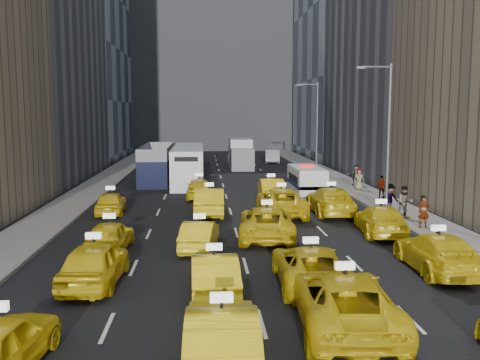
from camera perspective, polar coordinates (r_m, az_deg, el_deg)
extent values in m
plane|color=black|center=(20.08, 1.05, -10.70)|extent=(160.00, 160.00, 0.00)
cube|color=gray|center=(45.31, -15.16, -0.75)|extent=(3.00, 90.00, 0.15)
cube|color=gray|center=(46.09, 11.39, -0.50)|extent=(3.00, 90.00, 0.15)
cube|color=slate|center=(45.05, -13.35, -0.72)|extent=(0.15, 90.00, 0.18)
cube|color=slate|center=(45.73, 9.64, -0.51)|extent=(0.15, 90.00, 0.18)
cube|color=slate|center=(92.08, -3.00, 15.88)|extent=(30.00, 12.00, 40.00)
cylinder|color=#595B60|center=(32.96, 15.54, 4.06)|extent=(0.20, 0.20, 9.00)
cylinder|color=#595B60|center=(32.73, 14.28, 11.61)|extent=(1.80, 0.12, 0.12)
cube|color=slate|center=(32.46, 12.74, 11.61)|extent=(0.50, 0.22, 0.12)
cylinder|color=#595B60|center=(52.22, 8.20, 5.34)|extent=(0.20, 0.20, 9.00)
cylinder|color=#595B60|center=(52.08, 7.30, 10.08)|extent=(1.80, 0.12, 0.12)
cube|color=slate|center=(51.91, 6.31, 10.05)|extent=(0.50, 0.22, 0.12)
imported|color=yellow|center=(13.33, -1.96, -16.57)|extent=(1.80, 4.94, 1.62)
imported|color=yellow|center=(16.04, 11.03, -12.50)|extent=(3.11, 6.01, 1.62)
imported|color=yellow|center=(20.11, -15.26, -8.57)|extent=(2.09, 4.76, 1.59)
imported|color=yellow|center=(18.43, -2.76, -9.99)|extent=(1.66, 4.47, 1.46)
imported|color=yellow|center=(19.56, 7.51, -9.06)|extent=(2.54, 5.24, 1.44)
imported|color=yellow|center=(22.39, 20.29, -7.25)|extent=(2.24, 5.26, 1.51)
imported|color=yellow|center=(24.64, -13.71, -5.83)|extent=(1.86, 4.19, 1.40)
imported|color=yellow|center=(24.34, -4.33, -5.89)|extent=(1.91, 4.16, 1.32)
imported|color=yellow|center=(26.43, 2.87, -4.54)|extent=(3.19, 5.92, 1.58)
imported|color=yellow|center=(28.17, 14.76, -4.14)|extent=(2.69, 5.32, 1.48)
imported|color=yellow|center=(33.54, -13.62, -2.37)|extent=(1.87, 4.17, 1.39)
imported|color=yellow|center=(32.40, -3.29, -2.29)|extent=(1.85, 5.01, 1.64)
imported|color=yellow|center=(32.31, 4.42, -2.32)|extent=(2.98, 6.04, 1.65)
imported|color=yellow|center=(33.05, 9.66, -2.18)|extent=(2.49, 5.78, 1.66)
imported|color=yellow|center=(38.51, -4.39, -0.87)|extent=(1.87, 4.46, 1.51)
imported|color=yellow|center=(37.96, 3.34, -0.97)|extent=(1.75, 4.69, 1.53)
cube|color=white|center=(39.92, 7.13, -0.15)|extent=(2.59, 5.57, 2.16)
cylinder|color=black|center=(38.10, 6.33, -1.48)|extent=(0.28, 0.86, 0.86)
cylinder|color=black|center=(38.46, 8.91, -1.44)|extent=(0.28, 0.86, 0.86)
cylinder|color=black|center=(41.60, 5.45, -0.73)|extent=(0.28, 0.86, 0.86)
cylinder|color=black|center=(41.92, 7.82, -0.70)|extent=(0.28, 0.86, 0.86)
cube|color=navy|center=(39.94, 7.12, -0.36)|extent=(2.63, 5.57, 0.24)
cube|color=red|center=(39.79, 7.15, 1.50)|extent=(1.01, 0.44, 0.16)
cube|color=black|center=(48.62, -8.81, 1.75)|extent=(2.84, 11.00, 3.18)
cylinder|color=black|center=(44.34, -10.68, -0.17)|extent=(0.28, 1.10, 1.10)
cylinder|color=black|center=(44.13, -7.87, -0.15)|extent=(0.28, 1.10, 1.10)
cylinder|color=black|center=(53.35, -9.55, 1.10)|extent=(0.28, 1.10, 1.10)
cylinder|color=black|center=(53.18, -7.21, 1.12)|extent=(0.28, 1.10, 1.10)
cube|color=white|center=(47.08, -5.52, 1.63)|extent=(3.23, 12.46, 3.19)
cylinder|color=black|center=(42.02, -7.24, -0.51)|extent=(0.28, 1.10, 1.10)
cylinder|color=black|center=(41.95, -4.14, -0.48)|extent=(0.28, 1.10, 1.10)
cylinder|color=black|center=(52.47, -6.60, 1.05)|extent=(0.28, 1.10, 1.10)
cylinder|color=black|center=(52.42, -4.12, 1.07)|extent=(0.28, 1.10, 1.10)
cube|color=silver|center=(59.23, 0.09, 2.83)|extent=(2.98, 7.22, 3.22)
cylinder|color=black|center=(56.65, -0.79, 1.55)|extent=(0.28, 1.10, 1.10)
cylinder|color=black|center=(56.80, 1.34, 1.57)|extent=(0.28, 1.10, 1.10)
cylinder|color=black|center=(61.86, -1.07, 2.03)|extent=(0.28, 1.10, 1.10)
cylinder|color=black|center=(62.01, 0.89, 2.05)|extent=(0.28, 1.10, 1.10)
imported|color=#B2B5BA|center=(49.12, 6.65, 0.75)|extent=(1.46, 4.04, 1.32)
imported|color=black|center=(59.55, -8.17, 2.03)|extent=(3.58, 6.34, 1.67)
imported|color=slate|center=(63.51, -0.17, 2.43)|extent=(2.60, 5.85, 1.67)
imported|color=black|center=(61.31, -5.33, 2.18)|extent=(2.15, 4.75, 1.58)
imported|color=#AEAFB6|center=(65.77, 3.47, 2.56)|extent=(2.23, 5.08, 1.62)
imported|color=gray|center=(29.68, 19.02, -3.20)|extent=(0.65, 0.45, 1.71)
imported|color=gray|center=(31.93, 17.18, -2.28)|extent=(0.93, 0.55, 1.86)
imported|color=gray|center=(33.50, 15.69, -1.88)|extent=(1.20, 0.64, 1.76)
imported|color=gray|center=(38.98, 14.85, -0.71)|extent=(1.03, 0.71, 1.60)
imported|color=gray|center=(42.65, 12.57, 0.09)|extent=(0.89, 0.60, 1.68)
imported|color=gray|center=(45.45, 12.25, 0.52)|extent=(1.61, 0.80, 1.67)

